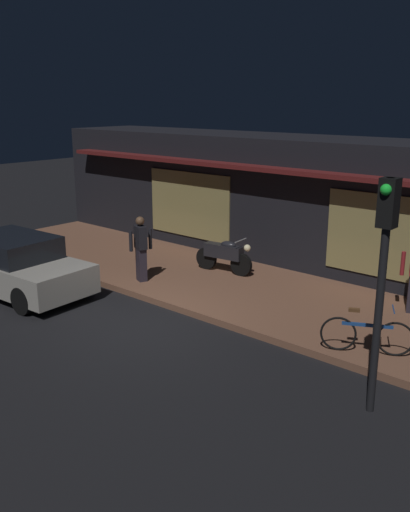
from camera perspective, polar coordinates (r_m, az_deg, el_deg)
The scene contains 8 objects.
ground_plane at distance 12.05m, azimuth -6.50°, elevation -6.96°, with size 60.00×60.00×0.00m, color black.
sidewalk_slab at distance 14.08m, azimuth 2.51°, elevation -3.14°, with size 18.00×4.00×0.15m, color brown.
storefront_building at distance 16.36m, azimuth 10.05°, elevation 5.58°, with size 18.00×3.30×3.60m.
motorcycle at distance 14.82m, azimuth 2.02°, elevation 0.16°, with size 1.70×0.55×0.97m.
bicycle_parked at distance 10.63m, azimuth 16.17°, elevation -7.76°, with size 1.50×0.79×0.91m.
person_photographer at distance 14.13m, azimuth -6.58°, elevation 0.88°, with size 0.43×0.60×1.67m.
traffic_light_pole at distance 8.33m, azimuth 17.80°, elevation -0.04°, with size 0.24×0.33×3.60m.
parked_car_far at distance 14.46m, azimuth -18.88°, elevation -0.88°, with size 4.20×2.01×1.42m.
Camera 1 is at (8.27, -7.43, 4.65)m, focal length 39.11 mm.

